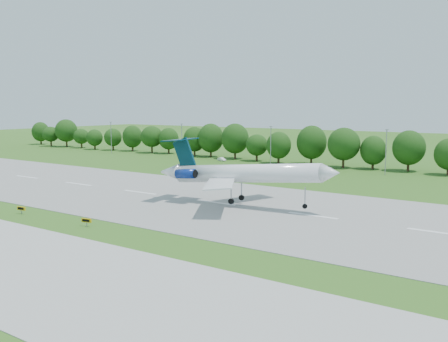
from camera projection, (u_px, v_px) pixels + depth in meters
ground at (120, 230)px, 74.84m from camera, size 600.00×600.00×0.00m
runway at (216, 203)px, 95.26m from camera, size 400.00×45.00×0.08m
taxiway at (10, 260)px, 60.13m from camera, size 400.00×23.00×0.08m
tree_line at (346, 147)px, 149.20m from camera, size 288.40×8.40×10.40m
light_poles at (324, 148)px, 142.41m from camera, size 175.90×0.25×12.19m
airliner at (237, 173)px, 91.57m from camera, size 36.43×26.33×11.74m
taxi_sign_left at (21, 209)px, 85.56m from camera, size 1.81×0.50×1.27m
taxi_sign_centre at (86, 221)px, 76.73m from camera, size 1.78×0.58×1.25m
service_vehicle_a at (222, 159)px, 166.40m from camera, size 3.87×2.65×1.21m
service_vehicle_b at (325, 167)px, 144.61m from camera, size 3.86×1.67×1.30m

